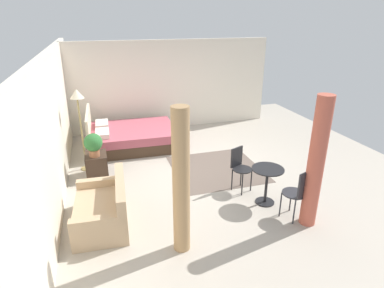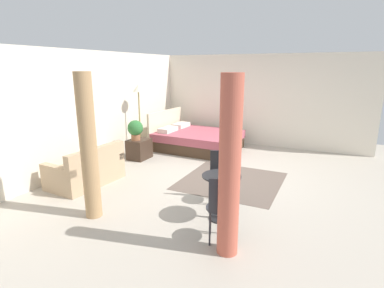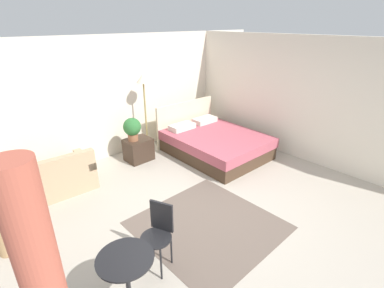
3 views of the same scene
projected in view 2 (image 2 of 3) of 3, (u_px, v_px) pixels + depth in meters
ground_plane at (225, 175)px, 6.41m from camera, size 8.74×8.97×0.02m
wall_back at (111, 106)px, 7.35m from camera, size 8.74×0.12×2.57m
wall_right at (260, 101)px, 8.60m from camera, size 0.12×5.97×2.57m
area_rug at (231, 181)px, 6.03m from camera, size 1.88×1.90×0.01m
bed at (196, 139)px, 8.33m from camera, size 1.76×2.21×1.02m
couch at (87, 171)px, 5.84m from camera, size 1.39×0.90×0.76m
nightstand at (139, 149)px, 7.46m from camera, size 0.54×0.44×0.49m
potted_plant at (135, 129)px, 7.24m from camera, size 0.37×0.37×0.49m
floor_lamp at (139, 97)px, 7.59m from camera, size 0.28×0.28×1.80m
balcony_table at (221, 189)px, 4.41m from camera, size 0.57×0.57×0.69m
cafe_chair_near_window at (219, 171)px, 5.03m from camera, size 0.49×0.49×0.86m
cafe_chair_near_couch at (221, 204)px, 3.75m from camera, size 0.51×0.51×0.92m
curtain_left at (230, 169)px, 3.45m from camera, size 0.26×0.26×2.16m
curtain_right at (89, 148)px, 4.36m from camera, size 0.24×0.24×2.16m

